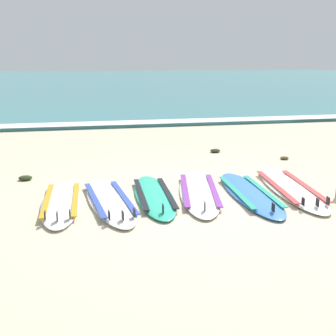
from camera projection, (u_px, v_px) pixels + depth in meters
ground_plane at (203, 200)px, 6.43m from camera, size 80.00×80.00×0.00m
sea at (93, 80)px, 41.58m from camera, size 80.00×60.00×0.10m
wave_foam_strip at (135, 124)px, 13.52m from camera, size 80.00×0.88×0.11m
surfboard_0 at (61, 202)px, 6.23m from camera, size 0.62×2.21×0.18m
surfboard_1 at (110, 200)px, 6.29m from camera, size 0.83×2.39×0.18m
surfboard_2 at (154, 195)px, 6.53m from camera, size 0.64×2.23×0.18m
surfboard_3 at (199, 192)px, 6.71m from camera, size 1.08×2.50×0.18m
surfboard_4 at (250, 193)px, 6.64m from camera, size 0.73×2.41×0.18m
surfboard_5 at (290, 188)px, 6.91m from camera, size 0.93×2.63×0.18m
seaweed_clump_near_shoreline at (215, 151)px, 9.68m from camera, size 0.22×0.18×0.08m
seaweed_clump_mid_sand at (25, 178)px, 7.47m from camera, size 0.23×0.18×0.08m
seaweed_clump_by_the_boards at (284, 158)px, 9.00m from camera, size 0.18×0.14×0.06m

